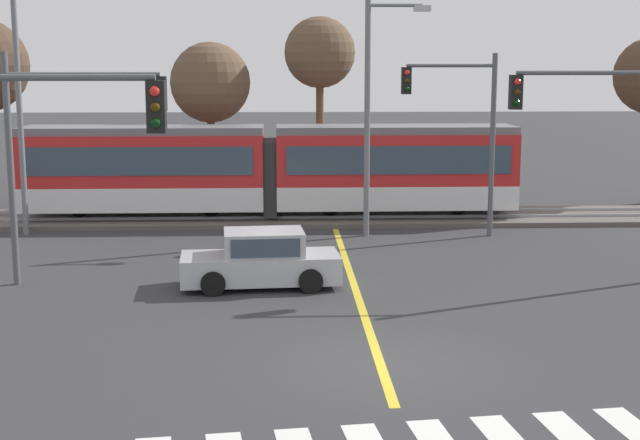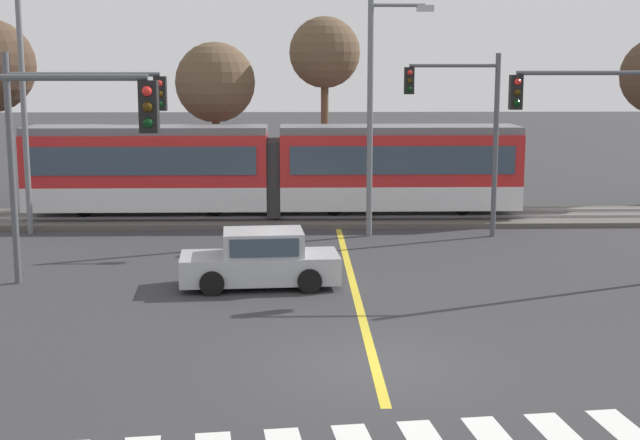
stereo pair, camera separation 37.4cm
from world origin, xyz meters
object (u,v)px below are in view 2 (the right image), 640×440
object	(u,v)px
sedan_crossing	(260,261)
traffic_light_far_right	(466,118)
traffic_light_near_left	(21,172)
street_lamp_centre	(376,103)
light_rail_tram	(274,167)
street_lamp_west	(29,76)
traffic_light_mid_right	(611,133)
bare_tree_east	(325,54)
traffic_light_mid_left	(64,134)
bare_tree_west	(215,83)

from	to	relation	value
sedan_crossing	traffic_light_far_right	world-z (taller)	traffic_light_far_right
sedan_crossing	traffic_light_near_left	distance (m)	9.21
street_lamp_centre	traffic_light_far_right	bearing A→B (deg)	-3.53
light_rail_tram	street_lamp_west	distance (m)	9.35
sedan_crossing	traffic_light_mid_right	distance (m)	9.89
street_lamp_west	bare_tree_east	distance (m)	12.35
sedan_crossing	street_lamp_centre	xyz separation A→B (m)	(3.70, 7.14, 3.89)
street_lamp_west	bare_tree_east	xyz separation A→B (m)	(10.37, 6.65, 0.82)
traffic_light_mid_left	traffic_light_far_right	size ratio (longest dim) A/B	0.99
bare_tree_west	traffic_light_near_left	bearing A→B (deg)	-93.87
street_lamp_west	sedan_crossing	bearing A→B (deg)	-43.91
traffic_light_mid_right	street_lamp_centre	distance (m)	9.02
traffic_light_far_right	bare_tree_east	world-z (taller)	bare_tree_east
traffic_light_mid_left	traffic_light_near_left	world-z (taller)	traffic_light_mid_left
traffic_light_far_right	traffic_light_near_left	distance (m)	18.06
sedan_crossing	traffic_light_mid_left	bearing A→B (deg)	174.26
street_lamp_centre	traffic_light_mid_left	bearing A→B (deg)	-143.31
light_rail_tram	traffic_light_near_left	distance (m)	18.64
traffic_light_mid_left	traffic_light_far_right	distance (m)	13.54
traffic_light_mid_right	traffic_light_far_right	world-z (taller)	traffic_light_far_right
traffic_light_near_left	street_lamp_centre	size ratio (longest dim) A/B	0.75
traffic_light_mid_right	street_lamp_centre	world-z (taller)	street_lamp_centre
street_lamp_centre	traffic_light_near_left	bearing A→B (deg)	-116.90
traffic_light_mid_right	traffic_light_near_left	xyz separation A→B (m)	(-13.12, -7.77, -0.08)
traffic_light_near_left	traffic_light_mid_left	bearing A→B (deg)	99.38
traffic_light_mid_right	bare_tree_east	size ratio (longest dim) A/B	0.79
traffic_light_mid_left	bare_tree_east	xyz separation A→B (m)	(7.37, 14.01, 2.27)
light_rail_tram	bare_tree_east	distance (m)	6.28
traffic_light_mid_left	traffic_light_far_right	world-z (taller)	traffic_light_far_right
bare_tree_west	street_lamp_centre	bearing A→B (deg)	-48.41
light_rail_tram	bare_tree_east	bearing A→B (deg)	63.42
light_rail_tram	sedan_crossing	xyz separation A→B (m)	(-0.12, -10.41, -1.35)
street_lamp_centre	bare_tree_east	world-z (taller)	street_lamp_centre
street_lamp_west	street_lamp_centre	bearing A→B (deg)	-3.59
street_lamp_west	bare_tree_west	distance (m)	8.43
street_lamp_west	street_lamp_centre	world-z (taller)	street_lamp_west
sedan_crossing	street_lamp_centre	distance (m)	8.93
traffic_light_mid_right	traffic_light_near_left	world-z (taller)	traffic_light_mid_right
sedan_crossing	street_lamp_west	size ratio (longest dim) A/B	0.44
light_rail_tram	traffic_light_mid_left	world-z (taller)	traffic_light_mid_left
light_rail_tram	street_lamp_centre	distance (m)	5.47
traffic_light_far_right	traffic_light_near_left	world-z (taller)	traffic_light_far_right
street_lamp_centre	bare_tree_west	xyz separation A→B (m)	(-6.06, 6.83, 0.55)
traffic_light_mid_left	traffic_light_mid_right	distance (m)	14.48
bare_tree_west	traffic_light_mid_right	bearing A→B (deg)	-50.00
light_rail_tram	traffic_light_far_right	world-z (taller)	traffic_light_far_right
traffic_light_far_right	street_lamp_west	bearing A→B (deg)	176.42
traffic_light_mid_left	traffic_light_far_right	xyz separation A→B (m)	(11.92, 6.43, 0.05)
light_rail_tram	traffic_light_mid_right	xyz separation A→B (m)	(9.17, -10.33, 2.03)
traffic_light_mid_right	traffic_light_far_right	xyz separation A→B (m)	(-2.56, 6.87, 0.02)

